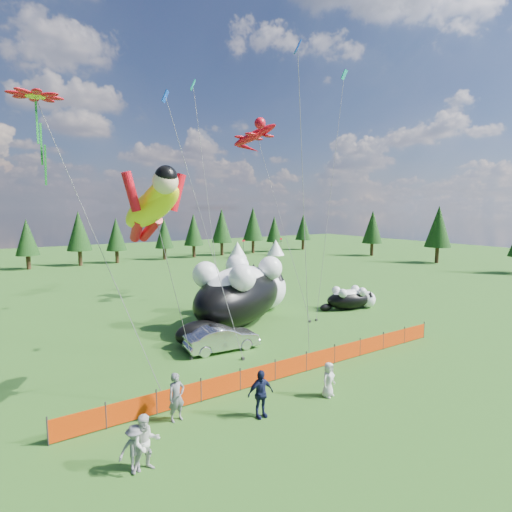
{
  "coord_description": "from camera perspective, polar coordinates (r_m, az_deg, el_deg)",
  "views": [
    {
      "loc": [
        -12.03,
        -18.28,
        8.47
      ],
      "look_at": [
        2.42,
        4.0,
        5.27
      ],
      "focal_mm": 28.0,
      "sensor_mm": 36.0,
      "label": 1
    }
  ],
  "objects": [
    {
      "name": "tree_line",
      "position": [
        64.57,
        -22.16,
        2.39
      ],
      "size": [
        90.0,
        4.0,
        8.0
      ],
      "primitive_type": null,
      "color": "black",
      "rests_on": "ground"
    },
    {
      "name": "spectator_a",
      "position": [
        17.16,
        -11.29,
        -19.15
      ],
      "size": [
        0.78,
        0.57,
        1.97
      ],
      "primitive_type": "imported",
      "rotation": [
        0.0,
        0.0,
        0.15
      ],
      "color": "slate",
      "rests_on": "ground"
    },
    {
      "name": "spectator_e",
      "position": [
        19.09,
        10.31,
        -16.97
      ],
      "size": [
        0.87,
        0.67,
        1.58
      ],
      "primitive_type": "imported",
      "rotation": [
        0.0,
        0.0,
        0.23
      ],
      "color": "beige",
      "rests_on": "ground"
    },
    {
      "name": "superhero_kite",
      "position": [
        17.8,
        -14.74,
        6.76
      ],
      "size": [
        5.62,
        5.83,
        10.86
      ],
      "color": "yellow",
      "rests_on": "ground"
    },
    {
      "name": "diamond_kite_c",
      "position": [
        23.92,
        6.09,
        25.13
      ],
      "size": [
        1.27,
        3.08,
        17.82
      ],
      "color": "blue",
      "rests_on": "ground"
    },
    {
      "name": "cat_large",
      "position": [
        29.94,
        -1.93,
        -5.07
      ],
      "size": [
        11.98,
        9.15,
        4.8
      ],
      "rotation": [
        0.0,
        0.0,
        0.55
      ],
      "color": "black",
      "rests_on": "ground"
    },
    {
      "name": "cat_small",
      "position": [
        34.77,
        13.4,
        -5.9
      ],
      "size": [
        5.14,
        2.8,
        1.89
      ],
      "rotation": [
        0.0,
        0.0,
        -0.27
      ],
      "color": "black",
      "rests_on": "ground"
    },
    {
      "name": "flower_kite",
      "position": [
        22.55,
        -28.92,
        19.0
      ],
      "size": [
        5.15,
        7.39,
        15.29
      ],
      "color": "red",
      "rests_on": "ground"
    },
    {
      "name": "spectator_d",
      "position": [
        14.73,
        -16.89,
        -24.85
      ],
      "size": [
        1.09,
        0.66,
        1.59
      ],
      "primitive_type": "imported",
      "rotation": [
        0.0,
        0.0,
        -0.13
      ],
      "color": "slate",
      "rests_on": "ground"
    },
    {
      "name": "diamond_kite_b",
      "position": [
        37.71,
        12.34,
        22.77
      ],
      "size": [
        6.7,
        4.19,
        21.13
      ],
      "color": "#0DA289",
      "rests_on": "ground"
    },
    {
      "name": "gecko_kite",
      "position": [
        38.12,
        -0.21,
        16.86
      ],
      "size": [
        6.09,
        13.15,
        17.74
      ],
      "color": "red",
      "rests_on": "ground"
    },
    {
      "name": "car",
      "position": [
        24.43,
        -4.87,
        -11.62
      ],
      "size": [
        4.58,
        1.92,
        1.47
      ],
      "primitive_type": "imported",
      "rotation": [
        0.0,
        0.0,
        1.49
      ],
      "color": "silver",
      "rests_on": "ground"
    },
    {
      "name": "spectator_c",
      "position": [
        17.11,
        0.64,
        -19.07
      ],
      "size": [
        1.2,
        0.67,
        1.97
      ],
      "primitive_type": "imported",
      "rotation": [
        0.0,
        0.0,
        -0.07
      ],
      "color": "#151B3C",
      "rests_on": "ground"
    },
    {
      "name": "safety_fence",
      "position": [
        21.02,
        5.04,
        -15.44
      ],
      "size": [
        22.06,
        0.06,
        1.1
      ],
      "color": "#262626",
      "rests_on": "ground"
    },
    {
      "name": "diamond_kite_d",
      "position": [
        33.87,
        -8.82,
        21.8
      ],
      "size": [
        1.48,
        7.43,
        19.36
      ],
      "color": "#0DA289",
      "rests_on": "ground"
    },
    {
      "name": "diamond_kite_a",
      "position": [
        26.57,
        -12.34,
        19.91
      ],
      "size": [
        2.33,
        6.55,
        16.53
      ],
      "color": "blue",
      "rests_on": "ground"
    },
    {
      "name": "festival_tents",
      "position": [
        63.06,
        -11.33,
        0.29
      ],
      "size": [
        50.0,
        3.2,
        2.8
      ],
      "primitive_type": null,
      "color": "white",
      "rests_on": "ground"
    },
    {
      "name": "ground",
      "position": [
        23.47,
        0.37,
        -14.29
      ],
      "size": [
        160.0,
        160.0,
        0.0
      ],
      "primitive_type": "plane",
      "color": "#113B0A",
      "rests_on": "ground"
    },
    {
      "name": "spectator_b",
      "position": [
        14.62,
        -15.47,
        -24.34
      ],
      "size": [
        0.96,
        0.61,
        1.9
      ],
      "primitive_type": "imported",
      "rotation": [
        0.0,
        0.0,
        -0.07
      ],
      "color": "beige",
      "rests_on": "ground"
    }
  ]
}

